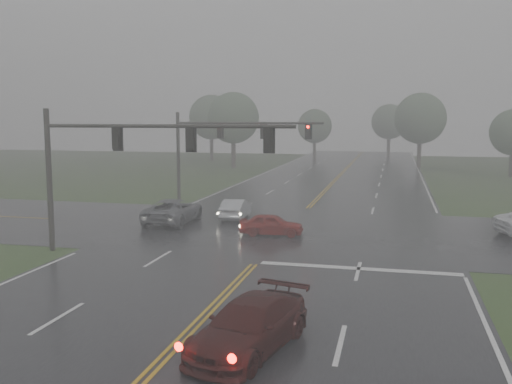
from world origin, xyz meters
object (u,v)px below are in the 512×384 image
(sedan_silver, at_px, (236,219))
(car_grey, at_px, (174,223))
(sedan_maroon, at_px, (249,351))
(sedan_red, at_px, (271,235))
(signal_gantry_near, at_px, (119,153))
(signal_gantry_far, at_px, (221,140))

(sedan_silver, height_order, car_grey, car_grey)
(sedan_maroon, relative_size, sedan_red, 1.38)
(car_grey, xyz_separation_m, signal_gantry_near, (0.69, -8.19, 4.79))
(car_grey, bearing_deg, signal_gantry_far, -93.44)
(car_grey, xyz_separation_m, signal_gantry_far, (0.40, 8.63, 4.76))
(sedan_red, bearing_deg, car_grey, 65.43)
(signal_gantry_far, bearing_deg, signal_gantry_near, -89.01)
(sedan_silver, bearing_deg, car_grey, 30.68)
(sedan_maroon, relative_size, signal_gantry_near, 0.40)
(sedan_red, xyz_separation_m, car_grey, (-6.60, 2.24, 0.00))
(sedan_red, relative_size, signal_gantry_far, 0.31)
(signal_gantry_near, relative_size, signal_gantry_far, 1.08)
(signal_gantry_near, bearing_deg, sedan_maroon, -47.60)
(sedan_red, relative_size, car_grey, 0.66)
(sedan_silver, xyz_separation_m, signal_gantry_near, (-2.64, -10.41, 4.79))
(car_grey, distance_m, signal_gantry_near, 9.51)
(signal_gantry_near, height_order, signal_gantry_far, signal_gantry_near)
(sedan_maroon, bearing_deg, car_grey, 131.62)
(signal_gantry_near, distance_m, signal_gantry_far, 16.82)
(sedan_maroon, relative_size, signal_gantry_far, 0.43)
(car_grey, bearing_deg, signal_gantry_near, 93.98)
(car_grey, height_order, signal_gantry_near, signal_gantry_near)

